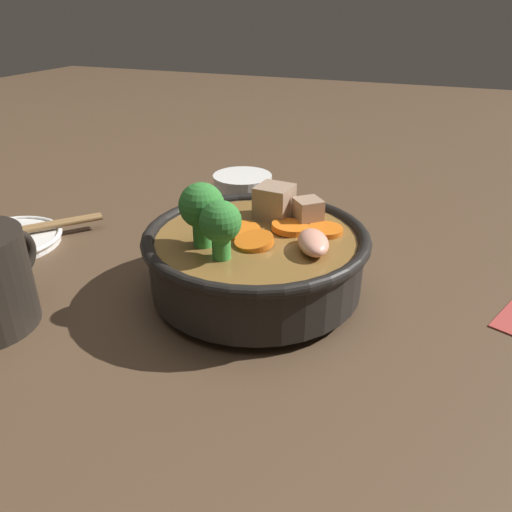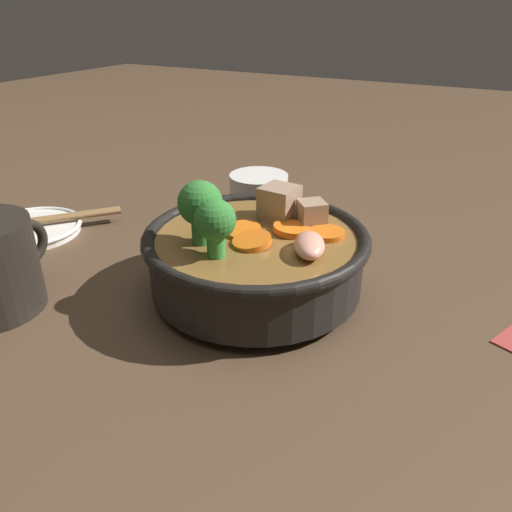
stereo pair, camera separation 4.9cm
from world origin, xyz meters
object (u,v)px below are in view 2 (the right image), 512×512
object	(u,v)px
side_saucer	(31,229)
chopsticks_pair	(29,222)
stirfry_bowl	(255,253)
tea_cup	(259,197)

from	to	relation	value
side_saucer	chopsticks_pair	world-z (taller)	chopsticks_pair
stirfry_bowl	side_saucer	world-z (taller)	stirfry_bowl
stirfry_bowl	chopsticks_pair	distance (m)	0.32
chopsticks_pair	tea_cup	bearing A→B (deg)	-52.58
tea_cup	chopsticks_pair	size ratio (longest dim) A/B	0.42
tea_cup	chopsticks_pair	distance (m)	0.30
tea_cup	chopsticks_pair	world-z (taller)	tea_cup
stirfry_bowl	tea_cup	world-z (taller)	stirfry_bowl
side_saucer	tea_cup	xyz separation A→B (m)	(0.18, -0.23, 0.03)
side_saucer	tea_cup	size ratio (longest dim) A/B	1.65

